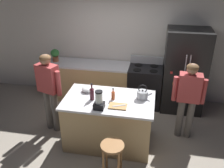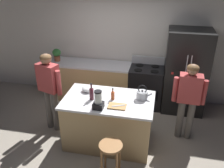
# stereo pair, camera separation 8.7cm
# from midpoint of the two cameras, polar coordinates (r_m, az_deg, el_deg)

# --- Properties ---
(ground_plane) EXTENTS (14.00, 14.00, 0.00)m
(ground_plane) POSITION_cam_midpoint_polar(r_m,az_deg,el_deg) (4.85, -1.20, -13.10)
(ground_plane) COLOR #9E9384
(back_wall) EXTENTS (8.00, 0.10, 2.70)m
(back_wall) POSITION_cam_midpoint_polar(r_m,az_deg,el_deg) (5.91, 2.57, 9.42)
(back_wall) COLOR silver
(back_wall) RESTS_ON ground_plane
(kitchen_island) EXTENTS (1.59, 0.96, 0.93)m
(kitchen_island) POSITION_cam_midpoint_polar(r_m,az_deg,el_deg) (4.56, -1.26, -8.58)
(kitchen_island) COLOR tan
(kitchen_island) RESTS_ON ground_plane
(back_counter_run) EXTENTS (2.00, 0.64, 0.93)m
(back_counter_run) POSITION_cam_midpoint_polar(r_m,az_deg,el_deg) (6.03, -5.69, 0.64)
(back_counter_run) COLOR tan
(back_counter_run) RESTS_ON ground_plane
(refrigerator) EXTENTS (0.90, 0.73, 1.86)m
(refrigerator) POSITION_cam_midpoint_polar(r_m,az_deg,el_deg) (5.61, 16.00, 2.84)
(refrigerator) COLOR black
(refrigerator) RESTS_ON ground_plane
(stove_range) EXTENTS (0.76, 0.65, 1.11)m
(stove_range) POSITION_cam_midpoint_polar(r_m,az_deg,el_deg) (5.80, 7.13, -0.45)
(stove_range) COLOR black
(stove_range) RESTS_ON ground_plane
(person_by_island_left) EXTENTS (0.59, 0.33, 1.61)m
(person_by_island_left) POSITION_cam_midpoint_polar(r_m,az_deg,el_deg) (4.81, -14.97, -0.47)
(person_by_island_left) COLOR #66605B
(person_by_island_left) RESTS_ON ground_plane
(person_by_sink_right) EXTENTS (0.59, 0.24, 1.53)m
(person_by_sink_right) POSITION_cam_midpoint_polar(r_m,az_deg,el_deg) (4.67, 16.79, -2.37)
(person_by_sink_right) COLOR #66605B
(person_by_sink_right) RESTS_ON ground_plane
(bar_stool) EXTENTS (0.36, 0.36, 0.65)m
(bar_stool) POSITION_cam_midpoint_polar(r_m,az_deg,el_deg) (3.87, -0.59, -15.51)
(bar_stool) COLOR #9E6B3D
(bar_stool) RESTS_ON ground_plane
(potted_plant) EXTENTS (0.20, 0.20, 0.30)m
(potted_plant) POSITION_cam_midpoint_polar(r_m,az_deg,el_deg) (6.06, -13.46, 6.68)
(potted_plant) COLOR brown
(potted_plant) RESTS_ON back_counter_run
(blender_appliance) EXTENTS (0.17, 0.17, 0.32)m
(blender_appliance) POSITION_cam_midpoint_polar(r_m,az_deg,el_deg) (4.00, -3.66, -4.01)
(blender_appliance) COLOR black
(blender_appliance) RESTS_ON kitchen_island
(bottle_wine) EXTENTS (0.08, 0.08, 0.32)m
(bottle_wine) POSITION_cam_midpoint_polar(r_m,az_deg,el_deg) (4.26, -5.27, -2.28)
(bottle_wine) COLOR #471923
(bottle_wine) RESTS_ON kitchen_island
(bottle_cooking_sauce) EXTENTS (0.06, 0.06, 0.22)m
(bottle_cooking_sauce) POSITION_cam_midpoint_polar(r_m,az_deg,el_deg) (4.27, -0.32, -2.63)
(bottle_cooking_sauce) COLOR #B24C26
(bottle_cooking_sauce) RESTS_ON kitchen_island
(mixing_bowl) EXTENTS (0.22, 0.22, 0.10)m
(mixing_bowl) POSITION_cam_midpoint_polar(r_m,az_deg,el_deg) (4.57, -6.22, -1.17)
(mixing_bowl) COLOR white
(mixing_bowl) RESTS_ON kitchen_island
(tea_kettle) EXTENTS (0.28, 0.20, 0.27)m
(tea_kettle) POSITION_cam_midpoint_polar(r_m,az_deg,el_deg) (4.33, 6.50, -2.41)
(tea_kettle) COLOR #B7BABF
(tea_kettle) RESTS_ON kitchen_island
(cutting_board) EXTENTS (0.30, 0.20, 0.02)m
(cutting_board) POSITION_cam_midpoint_polar(r_m,az_deg,el_deg) (4.09, 0.75, -5.17)
(cutting_board) COLOR #B7844C
(cutting_board) RESTS_ON kitchen_island
(chef_knife) EXTENTS (0.21, 0.11, 0.01)m
(chef_knife) POSITION_cam_midpoint_polar(r_m,az_deg,el_deg) (4.08, 1.03, -5.04)
(chef_knife) COLOR #B7BABF
(chef_knife) RESTS_ON cutting_board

